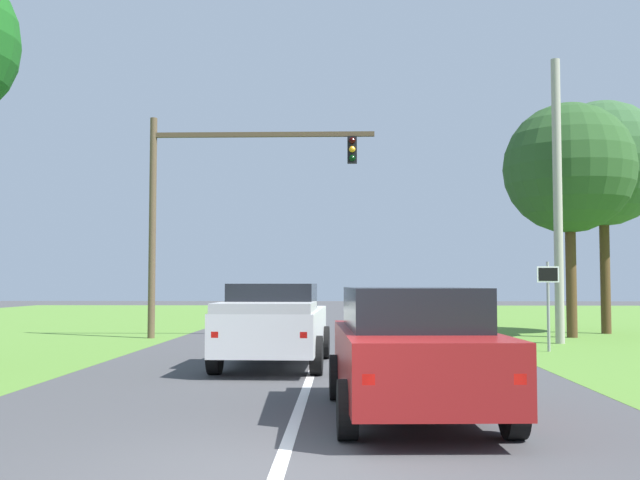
% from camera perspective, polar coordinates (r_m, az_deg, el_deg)
% --- Properties ---
extents(ground_plane, '(120.00, 120.00, 0.00)m').
position_cam_1_polar(ground_plane, '(18.14, -0.35, -9.18)').
color(ground_plane, '#424244').
extents(red_suv_near, '(2.41, 5.08, 1.80)m').
position_cam_1_polar(red_suv_near, '(10.88, 6.93, -8.04)').
color(red_suv_near, maroon).
rests_on(red_suv_near, ground_plane).
extents(pickup_truck_lead, '(2.43, 5.48, 1.86)m').
position_cam_1_polar(pickup_truck_lead, '(17.11, -3.48, -6.28)').
color(pickup_truck_lead, silver).
rests_on(pickup_truck_lead, ground_plane).
extents(traffic_light, '(7.70, 0.40, 7.54)m').
position_cam_1_polar(traffic_light, '(26.10, -8.16, 3.66)').
color(traffic_light, brown).
rests_on(traffic_light, ground_plane).
extents(keep_moving_sign, '(0.60, 0.09, 2.46)m').
position_cam_1_polar(keep_moving_sign, '(21.64, 16.82, -3.91)').
color(keep_moving_sign, gray).
rests_on(keep_moving_sign, ground_plane).
extents(oak_tree_right, '(4.69, 4.69, 8.68)m').
position_cam_1_polar(oak_tree_right, '(30.29, 20.55, 5.38)').
color(oak_tree_right, '#4C351E').
rests_on(oak_tree_right, ground_plane).
extents(utility_pole_right, '(0.28, 0.28, 8.92)m').
position_cam_1_polar(utility_pole_right, '(24.73, 17.49, 2.90)').
color(utility_pole_right, '#9E998E').
rests_on(utility_pole_right, ground_plane).
extents(extra_tree_1, '(4.52, 4.52, 8.12)m').
position_cam_1_polar(extra_tree_1, '(27.70, 18.27, 5.14)').
color(extra_tree_1, '#4C351E').
rests_on(extra_tree_1, ground_plane).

